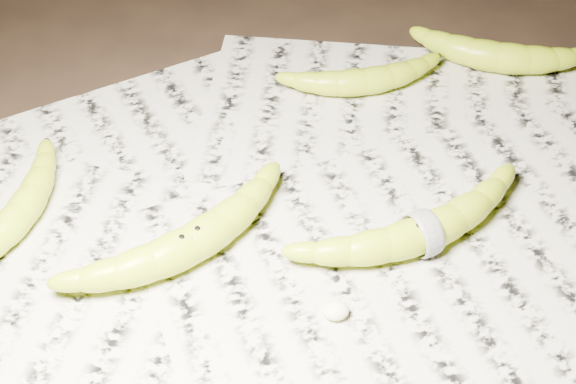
{
  "coord_description": "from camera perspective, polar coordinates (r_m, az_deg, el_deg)",
  "views": [
    {
      "loc": [
        -0.07,
        -0.51,
        0.62
      ],
      "look_at": [
        0.02,
        0.03,
        0.05
      ],
      "focal_mm": 50.0,
      "sensor_mm": 36.0,
      "label": 1
    }
  ],
  "objects": [
    {
      "name": "measuring_tape",
      "position": [
        0.8,
        9.61,
        -2.75
      ],
      "size": [
        0.02,
        0.05,
        0.05
      ],
      "primitive_type": "torus",
      "rotation": [
        0.0,
        1.57,
        0.27
      ],
      "color": "white",
      "rests_on": "newspaper_patch"
    },
    {
      "name": "banana_upper_b",
      "position": [
        1.04,
        14.76,
        9.43
      ],
      "size": [
        0.2,
        0.13,
        0.04
      ],
      "primitive_type": null,
      "rotation": [
        0.0,
        0.0,
        -0.41
      ],
      "color": "#C0D51A",
      "rests_on": "newspaper_patch"
    },
    {
      "name": "flesh_chunk_c",
      "position": [
        0.75,
        3.44,
        -8.25
      ],
      "size": [
        0.02,
        0.02,
        0.01
      ],
      "primitive_type": "ellipsoid",
      "color": "beige",
      "rests_on": "newspaper_patch"
    },
    {
      "name": "newspaper_patch",
      "position": [
        0.81,
        -0.58,
        -3.51
      ],
      "size": [
        0.9,
        0.7,
        0.01
      ],
      "primitive_type": "cube",
      "color": "#B8B29E",
      "rests_on": "ground"
    },
    {
      "name": "banana_center",
      "position": [
        0.78,
        -7.0,
        -3.54
      ],
      "size": [
        0.23,
        0.16,
        0.04
      ],
      "primitive_type": null,
      "rotation": [
        0.0,
        0.0,
        0.47
      ],
      "color": "#C0D51A",
      "rests_on": "newspaper_patch"
    },
    {
      "name": "ground",
      "position": [
        0.8,
        -1.3,
        -4.4
      ],
      "size": [
        3.0,
        3.0,
        0.0
      ],
      "primitive_type": "plane",
      "color": "black",
      "rests_on": "ground"
    },
    {
      "name": "banana_upper_a",
      "position": [
        0.97,
        5.46,
        8.01
      ],
      "size": [
        0.17,
        0.06,
        0.03
      ],
      "primitive_type": null,
      "rotation": [
        0.0,
        0.0,
        0.02
      ],
      "color": "#C0D51A",
      "rests_on": "newspaper_patch"
    },
    {
      "name": "banana_taped",
      "position": [
        0.8,
        9.61,
        -2.75
      ],
      "size": [
        0.24,
        0.12,
        0.04
      ],
      "primitive_type": null,
      "rotation": [
        0.0,
        0.0,
        0.27
      ],
      "color": "#C0D51A",
      "rests_on": "newspaper_patch"
    },
    {
      "name": "banana_left_b",
      "position": [
        0.85,
        -18.64,
        -1.39
      ],
      "size": [
        0.14,
        0.18,
        0.03
      ],
      "primitive_type": null,
      "rotation": [
        0.0,
        0.0,
        1.06
      ],
      "color": "#C0D51A",
      "rests_on": "newspaper_patch"
    }
  ]
}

